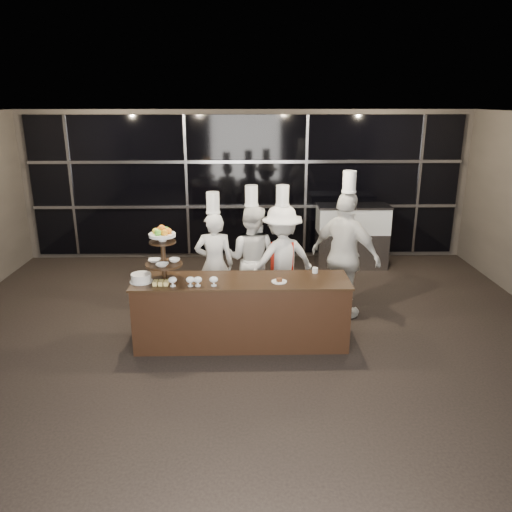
{
  "coord_description": "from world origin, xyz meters",
  "views": [
    {
      "loc": [
        -0.03,
        -5.09,
        3.17
      ],
      "look_at": [
        0.11,
        1.35,
        1.15
      ],
      "focal_mm": 35.0,
      "sensor_mm": 36.0,
      "label": 1
    }
  ],
  "objects_px": {
    "display_stand": "(163,250)",
    "chef_b": "(252,258)",
    "buffet_counter": "(242,312)",
    "layer_cake": "(141,278)",
    "chef_c": "(281,259)",
    "display_case": "(352,233)",
    "chef_d": "(345,256)",
    "chef_a": "(214,263)"
  },
  "relations": [
    {
      "from": "display_stand",
      "to": "chef_b",
      "type": "relative_size",
      "value": 0.38
    },
    {
      "from": "display_stand",
      "to": "chef_b",
      "type": "distance_m",
      "value": 1.71
    },
    {
      "from": "buffet_counter",
      "to": "chef_b",
      "type": "relative_size",
      "value": 1.44
    },
    {
      "from": "layer_cake",
      "to": "chef_c",
      "type": "bearing_deg",
      "value": 30.21
    },
    {
      "from": "display_case",
      "to": "buffet_counter",
      "type": "bearing_deg",
      "value": -123.45
    },
    {
      "from": "display_case",
      "to": "chef_d",
      "type": "xyz_separation_m",
      "value": [
        -0.61,
        -2.4,
        0.29
      ]
    },
    {
      "from": "layer_cake",
      "to": "chef_d",
      "type": "bearing_deg",
      "value": 17.61
    },
    {
      "from": "layer_cake",
      "to": "display_case",
      "type": "distance_m",
      "value": 4.77
    },
    {
      "from": "display_stand",
      "to": "buffet_counter",
      "type": "bearing_deg",
      "value": 0.01
    },
    {
      "from": "display_stand",
      "to": "layer_cake",
      "type": "relative_size",
      "value": 2.48
    },
    {
      "from": "chef_b",
      "to": "buffet_counter",
      "type": "bearing_deg",
      "value": -97.39
    },
    {
      "from": "layer_cake",
      "to": "chef_a",
      "type": "bearing_deg",
      "value": 49.25
    },
    {
      "from": "display_case",
      "to": "chef_d",
      "type": "relative_size",
      "value": 0.62
    },
    {
      "from": "buffet_counter",
      "to": "layer_cake",
      "type": "distance_m",
      "value": 1.39
    },
    {
      "from": "layer_cake",
      "to": "chef_b",
      "type": "height_order",
      "value": "chef_b"
    },
    {
      "from": "chef_c",
      "to": "chef_d",
      "type": "relative_size",
      "value": 0.89
    },
    {
      "from": "buffet_counter",
      "to": "display_case",
      "type": "relative_size",
      "value": 2.05
    },
    {
      "from": "display_stand",
      "to": "chef_a",
      "type": "xyz_separation_m",
      "value": [
        0.59,
        0.98,
        -0.51
      ]
    },
    {
      "from": "layer_cake",
      "to": "chef_b",
      "type": "relative_size",
      "value": 0.15
    },
    {
      "from": "display_stand",
      "to": "chef_c",
      "type": "xyz_separation_m",
      "value": [
        1.6,
        1.06,
        -0.48
      ]
    },
    {
      "from": "chef_a",
      "to": "chef_c",
      "type": "distance_m",
      "value": 1.02
    },
    {
      "from": "chef_a",
      "to": "chef_d",
      "type": "height_order",
      "value": "chef_d"
    },
    {
      "from": "buffet_counter",
      "to": "chef_d",
      "type": "xyz_separation_m",
      "value": [
        1.53,
        0.85,
        0.51
      ]
    },
    {
      "from": "chef_a",
      "to": "buffet_counter",
      "type": "bearing_deg",
      "value": -67.27
    },
    {
      "from": "buffet_counter",
      "to": "chef_c",
      "type": "height_order",
      "value": "chef_c"
    },
    {
      "from": "layer_cake",
      "to": "chef_d",
      "type": "height_order",
      "value": "chef_d"
    },
    {
      "from": "display_stand",
      "to": "chef_c",
      "type": "height_order",
      "value": "chef_c"
    },
    {
      "from": "chef_a",
      "to": "chef_c",
      "type": "relative_size",
      "value": 0.96
    },
    {
      "from": "buffet_counter",
      "to": "chef_c",
      "type": "relative_size",
      "value": 1.43
    },
    {
      "from": "chef_b",
      "to": "chef_d",
      "type": "distance_m",
      "value": 1.42
    },
    {
      "from": "chef_b",
      "to": "chef_a",
      "type": "bearing_deg",
      "value": -161.15
    },
    {
      "from": "chef_c",
      "to": "chef_b",
      "type": "bearing_deg",
      "value": 165.95
    },
    {
      "from": "buffet_counter",
      "to": "chef_d",
      "type": "distance_m",
      "value": 1.82
    },
    {
      "from": "buffet_counter",
      "to": "chef_c",
      "type": "bearing_deg",
      "value": 60.21
    },
    {
      "from": "chef_a",
      "to": "chef_c",
      "type": "height_order",
      "value": "chef_c"
    },
    {
      "from": "chef_a",
      "to": "chef_d",
      "type": "bearing_deg",
      "value": -3.84
    },
    {
      "from": "display_stand",
      "to": "display_case",
      "type": "relative_size",
      "value": 0.54
    },
    {
      "from": "chef_c",
      "to": "layer_cake",
      "type": "bearing_deg",
      "value": -149.79
    },
    {
      "from": "display_stand",
      "to": "chef_b",
      "type": "bearing_deg",
      "value": 45.42
    },
    {
      "from": "chef_a",
      "to": "chef_b",
      "type": "distance_m",
      "value": 0.59
    },
    {
      "from": "chef_d",
      "to": "buffet_counter",
      "type": "bearing_deg",
      "value": -151.06
    },
    {
      "from": "chef_a",
      "to": "layer_cake",
      "type": "bearing_deg",
      "value": -130.75
    }
  ]
}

